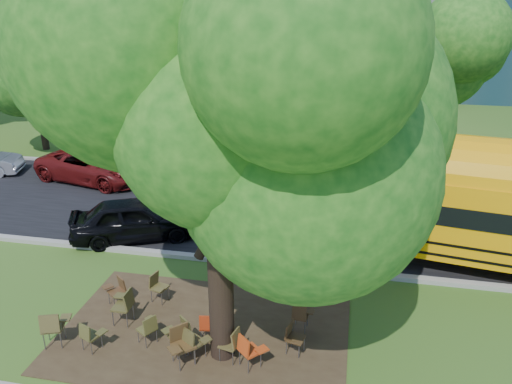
% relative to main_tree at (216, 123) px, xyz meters
% --- Properties ---
extents(ground, '(160.00, 160.00, 0.00)m').
position_rel_main_tree_xyz_m(ground, '(-1.66, 1.18, -5.47)').
color(ground, '#2D571B').
rests_on(ground, ground).
extents(dirt_patch, '(7.00, 4.50, 0.03)m').
position_rel_main_tree_xyz_m(dirt_patch, '(-0.66, 0.68, -5.46)').
color(dirt_patch, '#382819').
rests_on(dirt_patch, ground).
extents(asphalt_road, '(80.00, 8.00, 0.04)m').
position_rel_main_tree_xyz_m(asphalt_road, '(-1.66, 8.18, -5.45)').
color(asphalt_road, black).
rests_on(asphalt_road, ground).
extents(kerb_near, '(80.00, 0.25, 0.14)m').
position_rel_main_tree_xyz_m(kerb_near, '(-1.66, 4.18, -5.40)').
color(kerb_near, gray).
rests_on(kerb_near, ground).
extents(kerb_far, '(80.00, 0.25, 0.14)m').
position_rel_main_tree_xyz_m(kerb_far, '(-1.66, 12.28, -5.40)').
color(kerb_far, gray).
rests_on(kerb_far, ground).
extents(bg_tree_0, '(5.20, 5.20, 7.18)m').
position_rel_main_tree_xyz_m(bg_tree_0, '(-13.66, 14.18, -0.90)').
color(bg_tree_0, black).
rests_on(bg_tree_0, ground).
extents(bg_tree_2, '(4.80, 4.80, 6.62)m').
position_rel_main_tree_xyz_m(bg_tree_2, '(-6.66, 17.18, -1.26)').
color(bg_tree_2, black).
rests_on(bg_tree_2, ground).
extents(bg_tree_3, '(5.60, 5.60, 7.84)m').
position_rel_main_tree_xyz_m(bg_tree_3, '(6.34, 15.18, -0.44)').
color(bg_tree_3, black).
rests_on(bg_tree_3, ground).
extents(main_tree, '(7.12, 7.12, 9.05)m').
position_rel_main_tree_xyz_m(main_tree, '(0.00, 0.00, 0.00)').
color(main_tree, black).
rests_on(main_tree, ground).
extents(school_bus, '(12.09, 4.35, 2.90)m').
position_rel_main_tree_xyz_m(school_bus, '(5.78, 5.66, -3.80)').
color(school_bus, '#EE9C07').
rests_on(school_bus, ground).
extents(chair_0, '(0.66, 0.73, 0.97)m').
position_rel_main_tree_xyz_m(chair_0, '(-3.94, -0.50, -4.88)').
color(chair_0, '#4F4622').
rests_on(chair_0, ground).
extents(chair_1, '(0.62, 0.49, 0.78)m').
position_rel_main_tree_xyz_m(chair_1, '(-3.03, -0.50, -4.99)').
color(chair_1, '#48451F').
rests_on(chair_1, ground).
extents(chair_2, '(0.53, 0.67, 0.79)m').
position_rel_main_tree_xyz_m(chair_2, '(-1.80, 0.02, -4.98)').
color(chair_2, brown).
rests_on(chair_2, ground).
extents(chair_3, '(0.76, 0.60, 0.89)m').
position_rel_main_tree_xyz_m(chair_3, '(-0.95, -0.12, -4.92)').
color(chair_3, '#49451F').
rests_on(chair_3, ground).
extents(chair_4, '(0.72, 0.57, 0.85)m').
position_rel_main_tree_xyz_m(chair_4, '(-0.59, -0.30, -4.95)').
color(chair_4, '#4A4220').
rests_on(chair_4, ground).
extents(chair_5, '(0.65, 0.82, 0.96)m').
position_rel_main_tree_xyz_m(chair_5, '(-0.83, -0.47, -4.88)').
color(chair_5, '#50381C').
rests_on(chair_5, ground).
extents(chair_6, '(0.50, 0.63, 0.85)m').
position_rel_main_tree_xyz_m(chair_6, '(0.26, -0.15, -4.95)').
color(chair_6, brown).
rests_on(chair_6, ground).
extents(chair_7, '(0.74, 0.59, 0.87)m').
position_rel_main_tree_xyz_m(chair_7, '(0.70, -0.35, -4.94)').
color(chair_7, '#BF4014').
rests_on(chair_7, ground).
extents(chair_8, '(0.56, 0.62, 0.96)m').
position_rel_main_tree_xyz_m(chair_8, '(-2.71, 0.67, -4.88)').
color(chair_8, '#48431F').
rests_on(chair_8, ground).
extents(chair_9, '(0.70, 0.55, 0.81)m').
position_rel_main_tree_xyz_m(chair_9, '(-3.26, 1.39, -4.97)').
color(chair_9, '#4B311B').
rests_on(chair_9, ground).
extents(chair_10, '(0.50, 0.64, 0.84)m').
position_rel_main_tree_xyz_m(chair_10, '(-2.27, 1.73, -4.95)').
color(chair_10, brown).
rests_on(chair_10, ground).
extents(chair_11, '(0.53, 0.53, 0.79)m').
position_rel_main_tree_xyz_m(chair_11, '(-0.44, 0.39, -4.99)').
color(chair_11, '#A42F11').
rests_on(chair_11, ground).
extents(chair_12, '(0.48, 0.62, 0.80)m').
position_rel_main_tree_xyz_m(chair_12, '(1.59, 0.36, -4.98)').
color(chair_12, '#412C17').
rests_on(chair_12, ground).
extents(chair_13, '(0.54, 0.46, 0.78)m').
position_rel_main_tree_xyz_m(chair_13, '(1.67, 1.22, -4.99)').
color(chair_13, '#412D17').
rests_on(chair_13, ground).
extents(black_car, '(4.52, 3.24, 1.43)m').
position_rel_main_tree_xyz_m(black_car, '(-4.46, 5.19, -4.76)').
color(black_car, black).
rests_on(black_car, ground).
extents(bg_car_red, '(5.62, 3.50, 1.45)m').
position_rel_main_tree_xyz_m(bg_car_red, '(-8.61, 10.16, -4.75)').
color(bg_car_red, '#540E0E').
rests_on(bg_car_red, ground).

